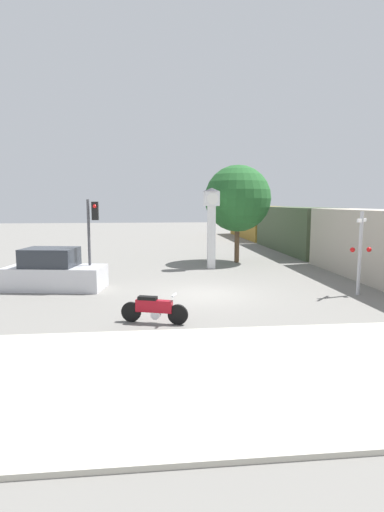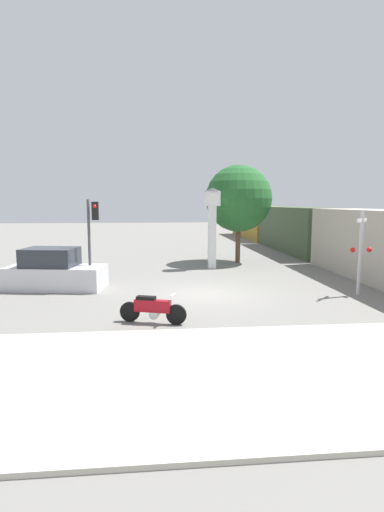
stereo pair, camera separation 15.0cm
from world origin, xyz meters
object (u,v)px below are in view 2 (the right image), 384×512
(motorcycle, at_px, (152,309))
(traffic_light, at_px, (92,227))
(railroad_crossing_signal, at_px, (360,250))
(street_tree, at_px, (239,199))
(freight_train, at_px, (296,229))
(parked_car, at_px, (54,272))
(clock_tower, at_px, (212,216))

(motorcycle, xyz_separation_m, traffic_light, (-2.61, 5.65, 2.23))
(railroad_crossing_signal, height_order, street_tree, street_tree)
(freight_train, distance_m, parked_car, 19.78)
(clock_tower, bearing_deg, street_tree, 47.33)
(parked_car, bearing_deg, railroad_crossing_signal, -1.55)
(clock_tower, xyz_separation_m, railroad_crossing_signal, (4.95, -7.29, -1.14))
(freight_train, bearing_deg, railroad_crossing_signal, -100.63)
(freight_train, height_order, parked_car, freight_train)
(motorcycle, relative_size, freight_train, 0.06)
(clock_tower, relative_size, railroad_crossing_signal, 1.34)
(freight_train, height_order, traffic_light, traffic_light)
(motorcycle, bearing_deg, freight_train, 75.95)
(street_tree, relative_size, parked_car, 1.37)
(clock_tower, xyz_separation_m, parked_car, (-7.67, -4.81, -2.26))
(freight_train, distance_m, traffic_light, 18.39)
(clock_tower, bearing_deg, motorcycle, -108.25)
(parked_car, bearing_deg, freight_train, 48.32)
(traffic_light, height_order, street_tree, street_tree)
(street_tree, bearing_deg, parked_car, -144.21)
(traffic_light, bearing_deg, street_tree, 40.36)
(street_tree, height_order, parked_car, street_tree)
(traffic_light, bearing_deg, railroad_crossing_signal, -13.62)
(clock_tower, bearing_deg, parked_car, -147.89)
(clock_tower, distance_m, railroad_crossing_signal, 8.89)
(motorcycle, height_order, traffic_light, traffic_light)
(railroad_crossing_signal, distance_m, parked_car, 12.91)
(traffic_light, distance_m, street_tree, 10.54)
(motorcycle, bearing_deg, clock_tower, 89.67)
(motorcycle, distance_m, traffic_light, 6.61)
(clock_tower, height_order, railroad_crossing_signal, clock_tower)
(clock_tower, height_order, street_tree, street_tree)
(clock_tower, xyz_separation_m, freight_train, (7.74, 7.55, -1.31))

